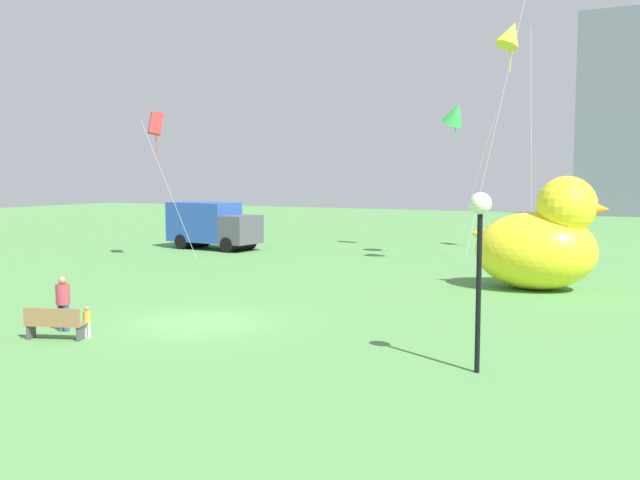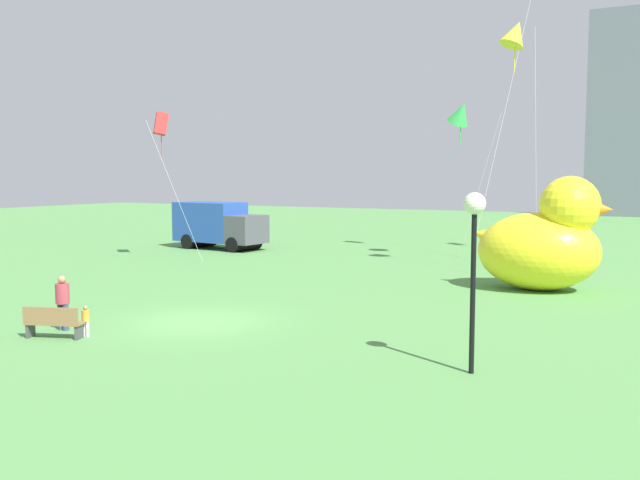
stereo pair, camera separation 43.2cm
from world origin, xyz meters
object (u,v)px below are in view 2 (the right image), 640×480
Objects in this scene: box_truck at (218,225)px; kite_green at (461,113)px; park_bench at (53,322)px; giant_inflatable_duck at (543,242)px; person_adult at (63,300)px; lamppost at (474,230)px; kite_red at (161,124)px; kite_yellow at (515,34)px; person_child at (86,319)px.

kite_green is at bearing 3.59° from box_truck.
giant_inflatable_duck is at bearing 54.20° from park_bench.
box_truck is 0.72× the size of kite_green.
giant_inflatable_duck reaches higher than person_adult.
kite_red reaches higher than lamppost.
giant_inflatable_duck is 9.96m from kite_yellow.
park_bench is 1.17m from person_adult.
park_bench is 0.27× the size of box_truck.
box_truck is at bearing 116.78° from person_child.
park_bench is 23.58m from box_truck.
giant_inflatable_duck reaches higher than park_bench.
kite_yellow reaches higher than park_bench.
kite_green is (4.94, 22.32, 7.24)m from park_bench.
person_adult is 23.14m from kite_green.
park_bench reaches higher than person_child.
person_child is 17.25m from giant_inflatable_duck.
kite_green is at bearing 78.67° from person_child.
box_truck is at bearing 137.40° from lamppost.
person_adult is at bearing -104.54° from kite_green.
park_bench is 0.31× the size of giant_inflatable_duck.
person_adult is at bearing -116.97° from kite_yellow.
box_truck is at bearing 171.45° from kite_yellow.
person_child is 23.27m from kite_green.
kite_red is (1.17, -6.45, 5.69)m from box_truck.
box_truck reaches higher than person_adult.
kite_green is at bearing 77.51° from park_bench.
kite_red is at bearing -79.72° from box_truck.
lamppost is (11.76, 1.14, 2.39)m from person_adult.
park_bench is 22.89m from kite_yellow.
box_truck is (-10.48, 20.76, 0.96)m from person_child.
kite_yellow is at bearing -46.68° from kite_green.
park_bench is at bearing -59.75° from kite_red.
person_adult is 0.30× the size of giant_inflatable_duck.
park_bench is at bearing -169.61° from lamppost.
lamppost is 0.68× the size of box_truck.
kite_green reaches higher than person_child.
kite_yellow is (3.47, -3.68, 3.06)m from kite_green.
kite_yellow is at bearing 65.71° from park_bench.
giant_inflatable_duck is 12.68m from lamppost.
lamppost is 0.49× the size of kite_green.
lamppost is at bearing 5.52° from person_adult.
kite_green is at bearing 126.16° from giant_inflatable_duck.
giant_inflatable_duck is 0.70× the size of kite_red.
kite_green is at bearing 75.46° from person_adult.
person_child is 23.28m from box_truck.
person_adult is 22.21m from kite_yellow.
park_bench is at bearing -114.29° from kite_yellow.
giant_inflatable_duck is 0.47× the size of kite_yellow.
lamppost is 21.66m from kite_green.
kite_yellow reaches higher than person_child.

